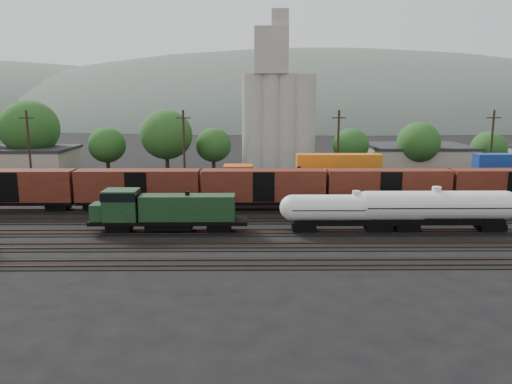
{
  "coord_description": "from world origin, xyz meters",
  "views": [
    {
      "loc": [
        -1.48,
        -55.48,
        14.01
      ],
      "look_at": [
        -0.97,
        2.0,
        3.0
      ],
      "focal_mm": 35.0,
      "sensor_mm": 36.0,
      "label": 1
    }
  ],
  "objects_px": {
    "tank_car_a": "(356,209)",
    "orange_locomotive": "(274,183)",
    "green_locomotive": "(160,210)",
    "grain_silo": "(278,112)"
  },
  "relations": [
    {
      "from": "orange_locomotive",
      "to": "grain_silo",
      "type": "distance_m",
      "value": 27.42
    },
    {
      "from": "tank_car_a",
      "to": "grain_silo",
      "type": "distance_m",
      "value": 42.36
    },
    {
      "from": "tank_car_a",
      "to": "orange_locomotive",
      "type": "bearing_deg",
      "value": 117.51
    },
    {
      "from": "orange_locomotive",
      "to": "tank_car_a",
      "type": "bearing_deg",
      "value": -62.49
    },
    {
      "from": "green_locomotive",
      "to": "orange_locomotive",
      "type": "height_order",
      "value": "orange_locomotive"
    },
    {
      "from": "tank_car_a",
      "to": "orange_locomotive",
      "type": "height_order",
      "value": "orange_locomotive"
    },
    {
      "from": "tank_car_a",
      "to": "orange_locomotive",
      "type": "xyz_separation_m",
      "value": [
        -7.81,
        15.0,
        0.24
      ]
    },
    {
      "from": "green_locomotive",
      "to": "orange_locomotive",
      "type": "relative_size",
      "value": 0.85
    },
    {
      "from": "green_locomotive",
      "to": "orange_locomotive",
      "type": "distance_m",
      "value": 19.54
    },
    {
      "from": "green_locomotive",
      "to": "grain_silo",
      "type": "height_order",
      "value": "grain_silo"
    }
  ]
}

